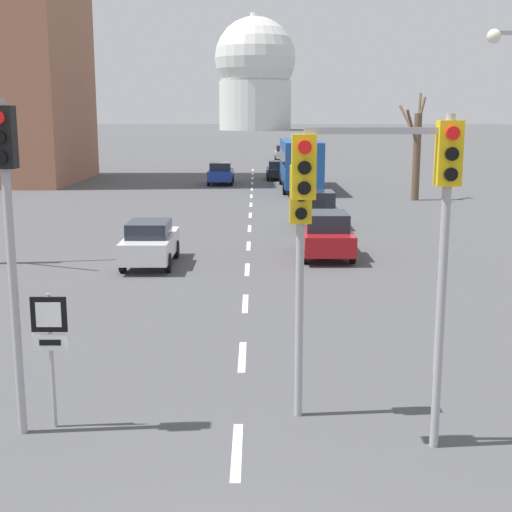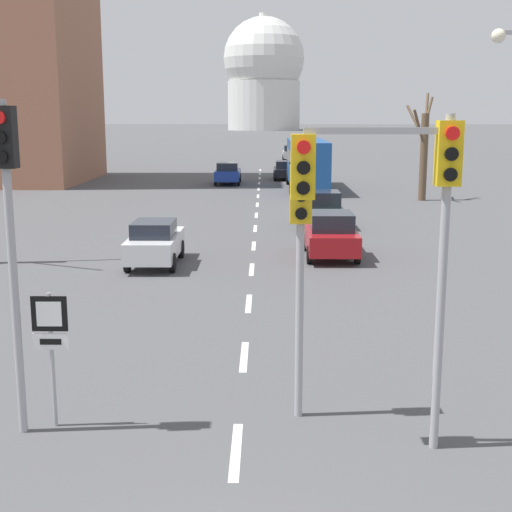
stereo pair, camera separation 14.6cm
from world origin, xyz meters
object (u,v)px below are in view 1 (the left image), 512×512
object	(u,v)px
city_bus	(300,161)
traffic_signal_centre_tall	(301,240)
sedan_far_left	(318,210)
traffic_signal_near_right	(398,199)
sedan_near_right	(150,242)
sedan_distant_centre	(279,170)
sedan_far_right	(326,234)
route_sign_post	(51,338)
sedan_near_left	(283,153)
traffic_signal_near_left	(8,208)
sedan_mid_centre	(221,173)

from	to	relation	value
city_bus	traffic_signal_centre_tall	bearing A→B (deg)	-93.49
sedan_far_left	city_bus	size ratio (longest dim) A/B	0.36
traffic_signal_near_right	sedan_near_right	size ratio (longest dim) A/B	1.30
sedan_distant_centre	sedan_far_left	bearing A→B (deg)	-87.61
sedan_near_right	city_bus	bearing A→B (deg)	75.20
sedan_near_right	sedan_far_right	distance (m)	6.51
sedan_far_right	city_bus	xyz separation A→B (m)	(0.51, 24.47, 1.20)
route_sign_post	sedan_far_right	bearing A→B (deg)	67.88
sedan_near_left	sedan_distant_centre	size ratio (longest dim) A/B	1.01
sedan_near_right	traffic_signal_near_right	bearing A→B (deg)	-67.42
traffic_signal_near_left	traffic_signal_near_right	world-z (taller)	traffic_signal_near_left
traffic_signal_near_left	sedan_distant_centre	xyz separation A→B (m)	(5.74, 47.62, -3.02)
traffic_signal_near_right	sedan_far_right	bearing A→B (deg)	88.22
sedan_distant_centre	city_bus	distance (m)	8.29
route_sign_post	sedan_near_left	xyz separation A→B (m)	(6.51, 72.74, -0.73)
traffic_signal_near_right	sedan_distant_centre	world-z (taller)	traffic_signal_near_right
traffic_signal_near_left	sedan_mid_centre	distance (m)	43.65
route_sign_post	sedan_near_right	distance (m)	13.39
sedan_far_left	sedan_mid_centre	bearing A→B (deg)	104.56
traffic_signal_near_right	sedan_distant_centre	size ratio (longest dim) A/B	1.25
traffic_signal_near_right	sedan_far_left	world-z (taller)	traffic_signal_near_right
sedan_far_left	sedan_far_right	bearing A→B (deg)	-92.46
route_sign_post	city_bus	world-z (taller)	city_bus
sedan_mid_centre	traffic_signal_near_left	bearing A→B (deg)	-91.59
traffic_signal_near_left	route_sign_post	size ratio (longest dim) A/B	2.34
traffic_signal_near_left	city_bus	world-z (taller)	traffic_signal_near_left
route_sign_post	sedan_mid_centre	size ratio (longest dim) A/B	0.53
sedan_mid_centre	sedan_far_left	bearing A→B (deg)	-75.44
sedan_distant_centre	sedan_mid_centre	bearing A→B (deg)	-137.92
traffic_signal_centre_tall	traffic_signal_near_left	bearing A→B (deg)	-171.37
route_sign_post	traffic_signal_near_left	bearing A→B (deg)	-155.21
traffic_signal_near_right	sedan_near_left	distance (m)	73.54
traffic_signal_centre_tall	sedan_far_left	bearing A→B (deg)	84.23
traffic_signal_near_right	sedan_mid_centre	distance (m)	44.41
traffic_signal_centre_tall	sedan_far_right	distance (m)	14.65
city_bus	sedan_far_right	bearing A→B (deg)	-91.20
traffic_signal_near_right	sedan_near_right	xyz separation A→B (m)	(-5.86, 14.09, -3.19)
sedan_near_right	sedan_distant_centre	bearing A→B (deg)	80.71
route_sign_post	sedan_near_right	world-z (taller)	route_sign_post
route_sign_post	city_bus	bearing A→B (deg)	80.55
sedan_far_left	sedan_distant_centre	world-z (taller)	sedan_far_left
sedan_far_right	sedan_distant_centre	bearing A→B (deg)	91.36
traffic_signal_near_left	sedan_mid_centre	xyz separation A→B (m)	(1.21, 43.53, -2.94)
sedan_near_left	sedan_mid_centre	xyz separation A→B (m)	(-5.78, -29.43, -0.00)
sedan_distant_centre	sedan_far_right	bearing A→B (deg)	-88.64
traffic_signal_centre_tall	sedan_near_left	size ratio (longest dim) A/B	1.06
traffic_signal_near_left	traffic_signal_centre_tall	size ratio (longest dim) A/B	1.21
sedan_far_right	city_bus	distance (m)	24.50
sedan_far_right	sedan_near_right	bearing A→B (deg)	-166.92
traffic_signal_near_left	sedan_mid_centre	size ratio (longest dim) A/B	1.24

